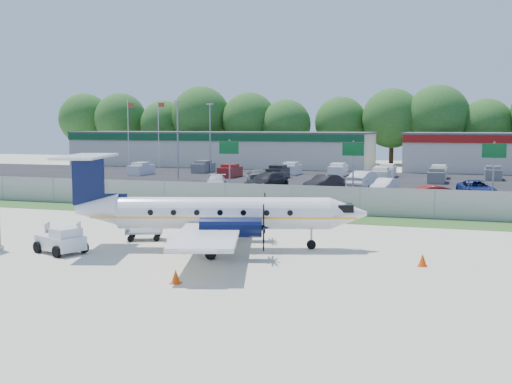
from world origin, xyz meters
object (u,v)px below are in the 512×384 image
(aircraft, at_px, (217,213))
(pushback_tug, at_px, (62,241))
(baggage_cart_far, at_px, (144,231))
(baggage_cart_near, at_px, (63,232))

(aircraft, distance_m, pushback_tug, 7.77)
(aircraft, height_order, baggage_cart_far, aircraft)
(baggage_cart_near, relative_size, baggage_cart_far, 0.89)
(pushback_tug, distance_m, baggage_cart_near, 3.96)
(aircraft, relative_size, baggage_cart_near, 7.58)
(aircraft, distance_m, baggage_cart_far, 5.08)
(pushback_tug, relative_size, baggage_cart_far, 1.22)
(pushback_tug, distance_m, baggage_cart_far, 5.03)
(aircraft, bearing_deg, baggage_cart_near, -179.02)
(aircraft, xyz_separation_m, baggage_cart_near, (-9.06, -0.16, -1.41))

